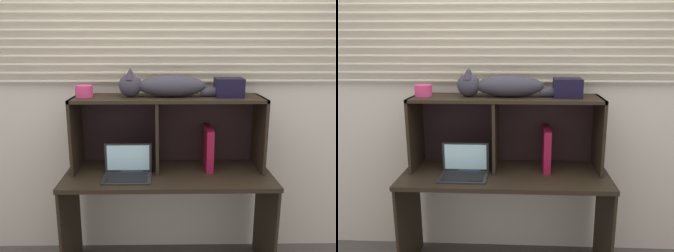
% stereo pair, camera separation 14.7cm
% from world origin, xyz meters
% --- Properties ---
extents(back_panel_with_blinds, '(4.40, 0.08, 2.50)m').
position_xyz_m(back_panel_with_blinds, '(0.00, 0.55, 1.26)').
color(back_panel_with_blinds, beige).
rests_on(back_panel_with_blinds, ground).
extents(desk, '(1.40, 0.56, 0.75)m').
position_xyz_m(desk, '(0.00, 0.23, 0.60)').
color(desk, black).
rests_on(desk, ground).
extents(hutch_shelf_unit, '(1.30, 0.35, 0.51)m').
position_xyz_m(hutch_shelf_unit, '(-0.01, 0.36, 1.10)').
color(hutch_shelf_unit, black).
rests_on(hutch_shelf_unit, desk).
extents(cat, '(0.77, 0.18, 0.19)m').
position_xyz_m(cat, '(-0.03, 0.33, 1.33)').
color(cat, '#34303A').
rests_on(cat, hutch_shelf_unit).
extents(laptop, '(0.32, 0.22, 0.21)m').
position_xyz_m(laptop, '(-0.27, 0.16, 0.79)').
color(laptop, black).
rests_on(laptop, desk).
extents(binder_upright, '(0.05, 0.26, 0.29)m').
position_xyz_m(binder_upright, '(0.28, 0.33, 0.89)').
color(binder_upright, maroon).
rests_on(binder_upright, desk).
extents(book_stack, '(0.16, 0.21, 0.04)m').
position_xyz_m(book_stack, '(-0.25, 0.33, 0.77)').
color(book_stack, navy).
rests_on(book_stack, desk).
extents(small_basket, '(0.12, 0.12, 0.08)m').
position_xyz_m(small_basket, '(-0.57, 0.33, 1.30)').
color(small_basket, '#D43A6D').
rests_on(small_basket, hutch_shelf_unit).
extents(storage_box, '(0.19, 0.16, 0.13)m').
position_xyz_m(storage_box, '(0.41, 0.33, 1.32)').
color(storage_box, black).
rests_on(storage_box, hutch_shelf_unit).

